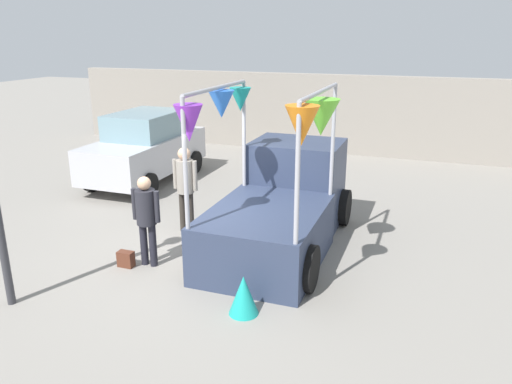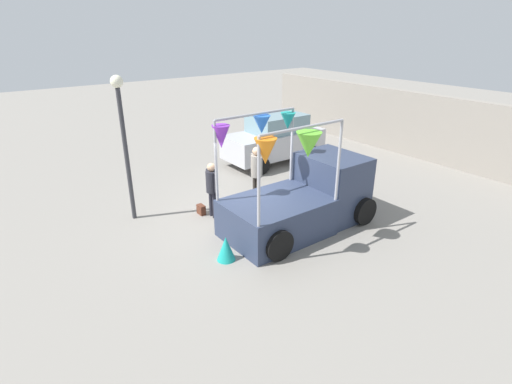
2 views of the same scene
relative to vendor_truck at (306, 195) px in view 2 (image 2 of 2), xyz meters
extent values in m
plane|color=gray|center=(-1.23, -1.19, -0.87)|extent=(60.00, 60.00, 0.00)
cube|color=#2D3851|center=(0.00, -1.01, -0.37)|extent=(1.90, 2.60, 1.00)
cube|color=#2D3851|center=(0.00, 0.99, 0.03)|extent=(1.80, 1.40, 1.80)
cube|color=#8CB2C6|center=(0.00, 0.99, 0.48)|extent=(1.76, 1.37, 0.60)
cylinder|color=black|center=(-0.95, 1.34, -0.49)|extent=(0.22, 0.76, 0.76)
cylinder|color=black|center=(0.95, 1.34, -0.49)|extent=(0.22, 0.76, 0.76)
cylinder|color=black|center=(-0.95, -1.71, -0.49)|extent=(0.22, 0.76, 0.76)
cylinder|color=black|center=(0.95, -1.71, -0.49)|extent=(0.22, 0.76, 0.76)
cylinder|color=#A5A5AD|center=(-0.87, 0.21, 1.16)|extent=(0.07, 0.07, 2.04)
cylinder|color=#A5A5AD|center=(0.87, 0.21, 1.16)|extent=(0.07, 0.07, 2.04)
cylinder|color=#A5A5AD|center=(-0.87, -2.23, 1.16)|extent=(0.07, 0.07, 2.04)
cylinder|color=#A5A5AD|center=(0.87, -2.23, 1.16)|extent=(0.07, 0.07, 2.04)
cylinder|color=#A5A5AD|center=(-0.87, -1.01, 2.18)|extent=(0.07, 2.44, 0.07)
cylinder|color=#A5A5AD|center=(0.87, -1.01, 2.18)|extent=(0.07, 2.44, 0.07)
cone|color=purple|center=(-0.87, -2.06, 1.76)|extent=(0.62, 0.62, 0.56)
cone|color=orange|center=(0.87, -2.06, 1.83)|extent=(0.68, 0.68, 0.56)
cone|color=blue|center=(-0.87, -0.84, 1.89)|extent=(0.55, 0.55, 0.47)
cone|color=#66CC33|center=(0.87, -0.84, 1.76)|extent=(0.82, 0.82, 0.59)
cone|color=teal|center=(-0.87, 0.04, 1.86)|extent=(0.49, 0.49, 0.44)
cube|color=#B7B7BC|center=(-4.72, 2.70, -0.10)|extent=(1.70, 4.00, 0.90)
cube|color=#72939E|center=(-4.72, 2.85, 0.68)|extent=(1.50, 2.10, 0.66)
cylinder|color=black|center=(-5.57, 3.95, -0.55)|extent=(0.18, 0.64, 0.64)
cylinder|color=black|center=(-3.87, 3.95, -0.55)|extent=(0.18, 0.64, 0.64)
cylinder|color=black|center=(-5.57, 1.45, -0.55)|extent=(0.18, 0.64, 0.64)
cylinder|color=black|center=(-3.87, 1.45, -0.55)|extent=(0.18, 0.64, 0.64)
cylinder|color=black|center=(-2.00, -1.78, -0.48)|extent=(0.13, 0.13, 0.77)
cylinder|color=black|center=(-1.82, -1.78, -0.48)|extent=(0.13, 0.13, 0.77)
cylinder|color=#26262D|center=(-1.91, -1.78, 0.22)|extent=(0.34, 0.34, 0.61)
sphere|color=tan|center=(-1.91, -1.78, 0.64)|extent=(0.23, 0.23, 0.23)
cylinder|color=#26262D|center=(-2.13, -1.78, 0.25)|extent=(0.09, 0.09, 0.55)
cylinder|color=#26262D|center=(-1.69, -1.78, 0.25)|extent=(0.09, 0.09, 0.55)
cylinder|color=#2D2823|center=(-2.08, -0.18, -0.44)|extent=(0.13, 0.13, 0.85)
cylinder|color=#2D2823|center=(-1.90, -0.18, -0.44)|extent=(0.13, 0.13, 0.85)
cylinder|color=gray|center=(-1.99, -0.18, 0.32)|extent=(0.34, 0.34, 0.67)
sphere|color=tan|center=(-1.99, -0.18, 0.78)|extent=(0.25, 0.25, 0.25)
cylinder|color=gray|center=(-2.21, -0.18, 0.35)|extent=(0.09, 0.09, 0.60)
cylinder|color=gray|center=(-1.77, -0.18, 0.35)|extent=(0.09, 0.09, 0.60)
cube|color=#592D1E|center=(-2.26, -1.98, -0.73)|extent=(0.28, 0.16, 0.28)
cylinder|color=#333338|center=(-3.18, -3.64, 0.95)|extent=(0.12, 0.12, 3.64)
sphere|color=#F2EDCC|center=(-3.18, -3.64, 2.93)|extent=(0.32, 0.32, 0.32)
cube|color=gray|center=(-1.23, 7.87, 0.43)|extent=(18.00, 0.36, 2.60)
cone|color=teal|center=(0.24, -2.71, -0.57)|extent=(0.57, 0.57, 0.60)
camera|label=1|loc=(2.58, -8.67, 3.06)|focal=35.00mm
camera|label=2|loc=(7.11, -6.92, 4.27)|focal=28.00mm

